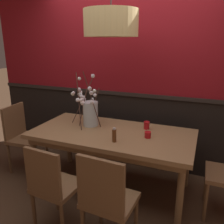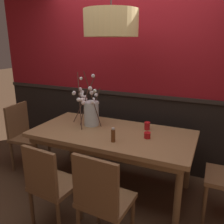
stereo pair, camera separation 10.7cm
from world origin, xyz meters
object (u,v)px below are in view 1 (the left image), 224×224
condiment_bottle (114,135)px  pendant_lamp (111,23)px  candle_holder_nearer_center (148,135)px  chair_near_side_left (52,185)px  vase_with_blossoms (90,112)px  candle_holder_nearer_edge (147,125)px  chair_far_side_left (117,124)px  chair_far_side_right (154,129)px  chair_head_west_end (22,134)px  dining_table (112,138)px  chair_near_side_right (106,198)px

condiment_bottle → pendant_lamp: size_ratio=0.17×
candle_holder_nearer_center → chair_near_side_left: bearing=-128.8°
vase_with_blossoms → candle_holder_nearer_edge: bearing=10.6°
candle_holder_nearer_edge → vase_with_blossoms: bearing=-169.4°
chair_far_side_left → chair_far_side_right: 0.60m
chair_near_side_left → chair_head_west_end: chair_head_west_end is taller
dining_table → candle_holder_nearer_center: (0.43, -0.01, 0.12)m
chair_head_west_end → candle_holder_nearer_center: (1.79, 0.01, 0.26)m
chair_head_west_end → chair_far_side_right: bearing=28.8°
chair_near_side_right → candle_holder_nearer_edge: size_ratio=9.68×
dining_table → chair_near_side_right: bearing=-71.1°
chair_far_side_left → vase_with_blossoms: size_ratio=1.33×
chair_far_side_right → vase_with_blossoms: (-0.67, -0.78, 0.41)m
chair_near_side_right → condiment_bottle: 0.70m
vase_with_blossoms → pendant_lamp: bearing=-17.4°
chair_far_side_right → chair_near_side_left: 1.85m
pendant_lamp → candle_holder_nearer_edge: bearing=32.6°
chair_far_side_left → dining_table: bearing=-72.6°
chair_far_side_left → candle_holder_nearer_edge: chair_far_side_left is taller
chair_far_side_left → pendant_lamp: (0.27, -0.89, 1.44)m
candle_holder_nearer_center → condiment_bottle: 0.39m
candle_holder_nearer_center → pendant_lamp: bearing=177.1°
chair_near_side_left → pendant_lamp: (0.23, 0.87, 1.46)m
candle_holder_nearer_center → condiment_bottle: bearing=-141.3°
chair_head_west_end → vase_with_blossoms: bearing=7.8°
pendant_lamp → chair_far_side_right: bearing=69.4°
chair_near_side_left → condiment_bottle: bearing=58.0°
chair_far_side_right → candle_holder_nearer_edge: 0.71m
chair_near_side_right → pendant_lamp: (-0.31, 0.88, 1.45)m
dining_table → chair_near_side_left: 0.91m
dining_table → pendant_lamp: pendant_lamp is taller
pendant_lamp → condiment_bottle: bearing=-61.6°
chair_far_side_left → chair_head_west_end: bearing=-139.5°
dining_table → pendant_lamp: bearing=144.2°
chair_far_side_left → chair_near_side_left: 1.76m
pendant_lamp → chair_near_side_left: bearing=-105.0°
chair_far_side_right → vase_with_blossoms: bearing=-130.5°
candle_holder_nearer_center → chair_head_west_end: bearing=-179.7°
vase_with_blossoms → condiment_bottle: bearing=-37.8°
chair_near_side_left → condiment_bottle: 0.79m
dining_table → candle_holder_nearer_edge: 0.45m
chair_head_west_end → pendant_lamp: pendant_lamp is taller
dining_table → condiment_bottle: 0.33m
chair_head_west_end → chair_near_side_right: bearing=-27.0°
chair_head_west_end → candle_holder_nearer_edge: 1.76m
chair_near_side_left → candle_holder_nearer_edge: 1.30m
chair_head_west_end → condiment_bottle: 1.54m
chair_far_side_right → chair_near_side_left: size_ratio=1.03×
chair_near_side_right → chair_far_side_left: bearing=108.2°
dining_table → chair_far_side_left: bearing=107.4°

